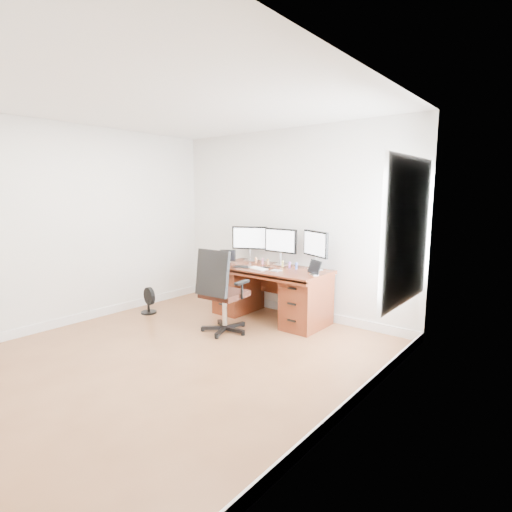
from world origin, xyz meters
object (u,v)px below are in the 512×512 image
Objects in this scene: office_chair at (222,305)px; keyboard at (258,268)px; floor_fan at (148,301)px; monitor_center at (281,242)px; desk at (270,291)px.

office_chair is 3.76× the size of keyboard.
office_chair reaches higher than floor_fan.
floor_fan is at bearing -141.42° from monitor_center.
keyboard reaches higher than desk.
desk is at bearing -88.56° from monitor_center.
office_chair is 1.45m from floor_fan.
monitor_center is (-0.00, 0.24, 0.68)m from desk.
office_chair is 1.32m from monitor_center.
desk is 3.09× the size of monitor_center.
desk is at bearing 41.53° from floor_fan.
office_chair is at bearing -84.57° from keyboard.
desk is 4.29× the size of floor_fan.
monitor_center reaches higher than desk.
floor_fan is 2.16m from monitor_center.
keyboard is at bearing 36.00° from floor_fan.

